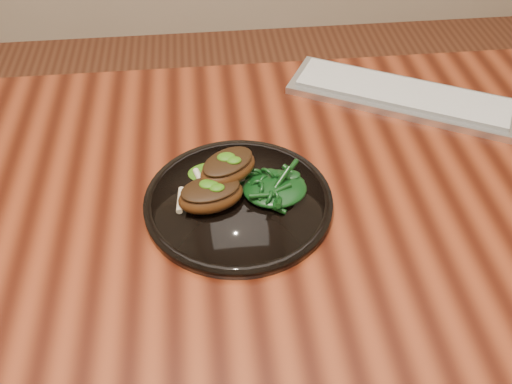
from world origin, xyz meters
TOP-DOWN VIEW (x-y plane):
  - desk at (0.00, 0.00)m, footprint 1.60×0.80m
  - plate at (-0.01, -0.03)m, footprint 0.30×0.30m
  - lamb_chop_front at (-0.05, -0.04)m, footprint 0.12×0.09m
  - lamb_chop_back at (-0.02, -0.00)m, footprint 0.12×0.11m
  - herb_smear at (-0.05, 0.03)m, footprint 0.08×0.05m
  - greens_heap at (0.05, -0.03)m, footprint 0.10×0.10m
  - keyboard at (0.34, 0.23)m, footprint 0.45×0.33m

SIDE VIEW (x-z plane):
  - desk at x=0.00m, z-range 0.29..1.04m
  - plate at x=-0.01m, z-range 0.75..0.77m
  - keyboard at x=0.34m, z-range 0.75..0.77m
  - herb_smear at x=-0.05m, z-range 0.77..0.77m
  - greens_heap at x=0.05m, z-range 0.77..0.80m
  - lamb_chop_front at x=-0.05m, z-range 0.77..0.81m
  - lamb_chop_back at x=-0.02m, z-range 0.78..0.83m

